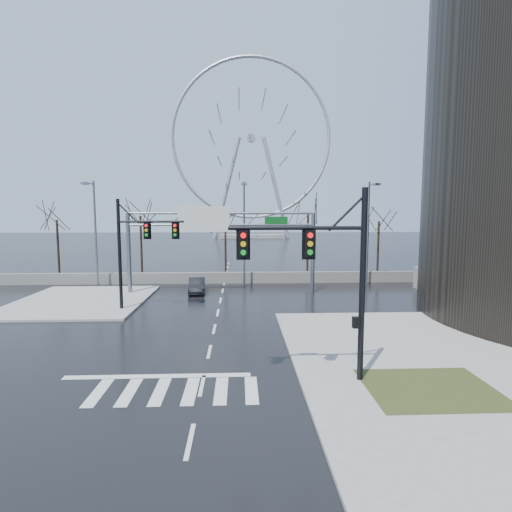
{
  "coord_description": "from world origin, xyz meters",
  "views": [
    {
      "loc": [
        1.55,
        -19.67,
        6.97
      ],
      "look_at": [
        2.71,
        8.16,
        4.0
      ],
      "focal_mm": 28.0,
      "sensor_mm": 36.0,
      "label": 1
    }
  ],
  "objects": [
    {
      "name": "car",
      "position": [
        -2.23,
        15.29,
        0.66
      ],
      "size": [
        1.68,
        4.08,
        1.31
      ],
      "primitive_type": "imported",
      "rotation": [
        0.0,
        0.0,
        0.07
      ],
      "color": "black",
      "rests_on": "ground"
    },
    {
      "name": "grass_strip",
      "position": [
        9.0,
        -5.0,
        0.15
      ],
      "size": [
        5.0,
        4.0,
        0.02
      ],
      "primitive_type": "cube",
      "color": "#2B3616",
      "rests_on": "sidewalk_near"
    },
    {
      "name": "streetlight_mid",
      "position": [
        2.0,
        18.16,
        5.89
      ],
      "size": [
        0.5,
        2.55,
        10.0
      ],
      "color": "slate",
      "rests_on": "ground"
    },
    {
      "name": "tree_left",
      "position": [
        -9.0,
        23.5,
        5.98
      ],
      "size": [
        3.75,
        3.75,
        7.5
      ],
      "color": "black",
      "rests_on": "ground"
    },
    {
      "name": "tree_center",
      "position": [
        0.0,
        24.5,
        5.17
      ],
      "size": [
        3.25,
        3.25,
        6.5
      ],
      "color": "black",
      "rests_on": "ground"
    },
    {
      "name": "sidewalk_far",
      "position": [
        -11.0,
        12.0,
        0.07
      ],
      "size": [
        10.0,
        12.0,
        0.15
      ],
      "primitive_type": "cube",
      "color": "gray",
      "rests_on": "ground"
    },
    {
      "name": "ferris_wheel",
      "position": [
        5.0,
        95.0,
        26.13
      ],
      "size": [
        45.0,
        6.0,
        50.91
      ],
      "color": "gray",
      "rests_on": "ground"
    },
    {
      "name": "tree_right",
      "position": [
        9.0,
        23.5,
        6.22
      ],
      "size": [
        3.9,
        3.9,
        7.8
      ],
      "color": "black",
      "rests_on": "ground"
    },
    {
      "name": "streetlight_left",
      "position": [
        -12.0,
        18.16,
        5.89
      ],
      "size": [
        0.5,
        2.55,
        10.0
      ],
      "color": "slate",
      "rests_on": "ground"
    },
    {
      "name": "tree_far_right",
      "position": [
        17.0,
        24.0,
        5.41
      ],
      "size": [
        3.4,
        3.4,
        6.8
      ],
      "color": "black",
      "rests_on": "ground"
    },
    {
      "name": "tree_far_left",
      "position": [
        -18.0,
        24.0,
        5.57
      ],
      "size": [
        3.5,
        3.5,
        7.0
      ],
      "color": "black",
      "rests_on": "ground"
    },
    {
      "name": "signal_mast_near",
      "position": [
        5.14,
        -4.04,
        4.87
      ],
      "size": [
        5.52,
        0.41,
        8.0
      ],
      "color": "black",
      "rests_on": "ground"
    },
    {
      "name": "sidewalk_right_ext",
      "position": [
        10.0,
        2.0,
        0.07
      ],
      "size": [
        12.0,
        10.0,
        0.15
      ],
      "primitive_type": "cube",
      "color": "gray",
      "rests_on": "ground"
    },
    {
      "name": "signal_mast_far",
      "position": [
        -5.87,
        8.96,
        4.83
      ],
      "size": [
        4.72,
        0.41,
        8.0
      ],
      "color": "black",
      "rests_on": "ground"
    },
    {
      "name": "ground",
      "position": [
        0.0,
        0.0,
        0.0
      ],
      "size": [
        260.0,
        260.0,
        0.0
      ],
      "primitive_type": "plane",
      "color": "black",
      "rests_on": "ground"
    },
    {
      "name": "sign_gantry",
      "position": [
        -0.38,
        14.96,
        5.18
      ],
      "size": [
        16.36,
        0.4,
        7.6
      ],
      "color": "slate",
      "rests_on": "ground"
    },
    {
      "name": "streetlight_right",
      "position": [
        14.0,
        18.16,
        5.89
      ],
      "size": [
        0.5,
        2.55,
        10.0
      ],
      "color": "slate",
      "rests_on": "ground"
    },
    {
      "name": "barrier_wall",
      "position": [
        0.0,
        20.0,
        0.55
      ],
      "size": [
        52.0,
        0.5,
        1.1
      ],
      "primitive_type": "cube",
      "color": "slate",
      "rests_on": "ground"
    }
  ]
}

